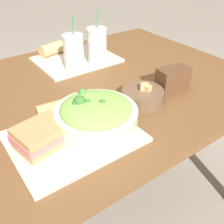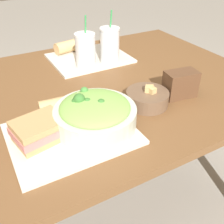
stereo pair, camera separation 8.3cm
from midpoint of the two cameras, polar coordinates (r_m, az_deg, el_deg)
name	(u,v)px [view 2 (the right image)]	position (r m, az deg, el deg)	size (l,w,h in m)	color
ground_plane	(98,202)	(1.57, -1.49, -19.12)	(12.00, 12.00, 0.00)	gray
dining_table	(93,104)	(1.11, -1.98, 1.58)	(1.42, 0.99, 0.74)	brown
tray_near	(72,134)	(0.80, -5.86, -4.88)	(0.37, 0.30, 0.01)	beige
tray_far	(90,58)	(1.32, -3.09, 11.58)	(0.37, 0.30, 0.01)	beige
salad_bowl	(95,114)	(0.80, -0.79, -0.45)	(0.25, 0.25, 0.11)	beige
soup_bowl	(147,98)	(0.95, 10.19, 3.05)	(0.15, 0.15, 0.07)	brown
sandwich_near	(40,130)	(0.77, -12.57, -3.93)	(0.17, 0.14, 0.06)	tan
baguette_near	(63,105)	(0.88, -7.92, 1.39)	(0.16, 0.07, 0.06)	tan
baguette_far	(68,46)	(1.38, -7.75, 13.94)	(0.14, 0.08, 0.06)	tan
drink_cup_dark	(86,52)	(1.18, -3.74, 12.91)	(0.09, 0.09, 0.23)	silver
drink_cup_red	(110,46)	(1.24, 1.47, 14.05)	(0.09, 0.09, 0.24)	silver
chip_bag	(180,84)	(1.02, 16.93, 5.75)	(0.13, 0.08, 0.10)	brown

